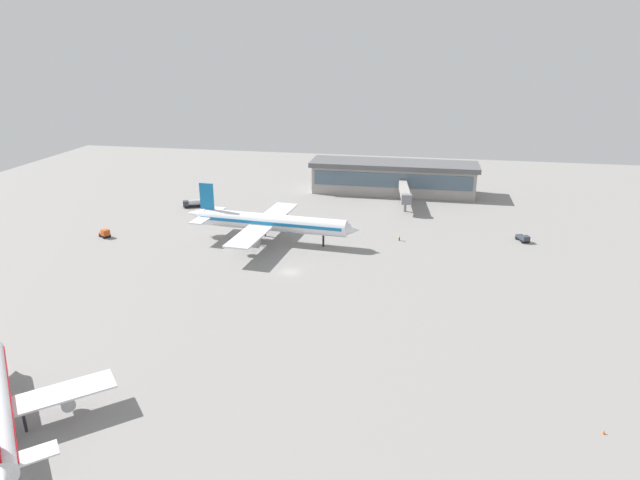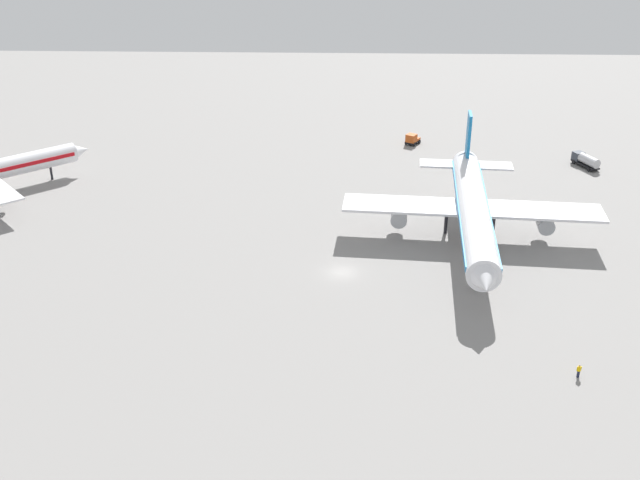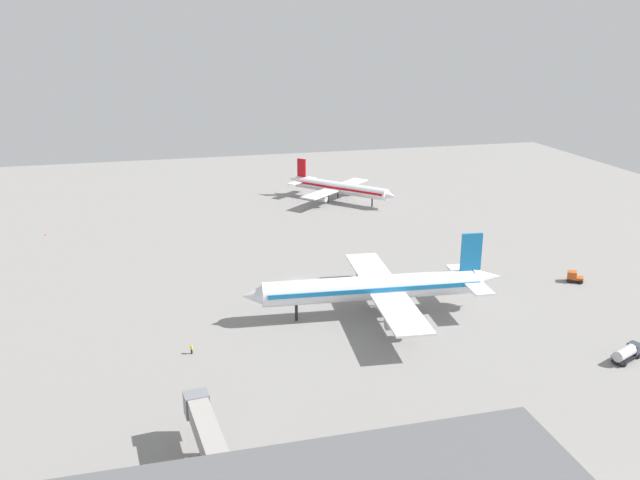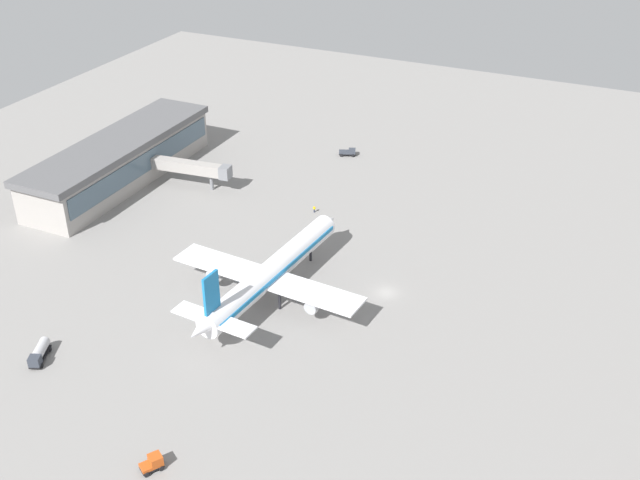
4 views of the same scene
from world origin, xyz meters
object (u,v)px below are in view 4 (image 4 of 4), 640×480
at_px(baggage_tug, 153,463).
at_px(ground_crew_worker, 314,209).
at_px(airplane_taxiing, 271,272).
at_px(pushback_tractor, 348,152).
at_px(fuel_truck, 39,353).

height_order(baggage_tug, ground_crew_worker, baggage_tug).
relative_size(airplane_taxiing, baggage_tug, 13.25).
relative_size(baggage_tug, pushback_tractor, 0.78).
xyz_separation_m(baggage_tug, fuel_truck, (-12.37, -32.39, 0.23)).
relative_size(airplane_taxiing, fuel_truck, 7.60).
bearing_deg(baggage_tug, pushback_tractor, 42.17).
bearing_deg(ground_crew_worker, fuel_truck, -25.92).
distance_m(airplane_taxiing, ground_crew_worker, 35.80).
height_order(fuel_truck, pushback_tractor, fuel_truck).
relative_size(baggage_tug, fuel_truck, 0.57).
distance_m(baggage_tug, pushback_tractor, 115.66).
bearing_deg(baggage_tug, ground_crew_worker, 41.95).
xyz_separation_m(airplane_taxiing, pushback_tractor, (-68.05, -12.84, -4.52)).
distance_m(airplane_taxiing, fuel_truck, 43.47).
xyz_separation_m(airplane_taxiing, ground_crew_worker, (-34.75, -7.22, -4.64)).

